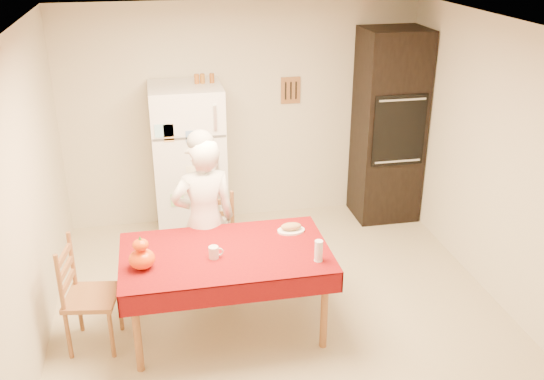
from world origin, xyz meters
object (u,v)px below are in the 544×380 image
object	(u,v)px
seated_woman	(204,221)
coffee_mug	(214,252)
refrigerator	(189,163)
oven_cabinet	(388,127)
bread_plate	(291,231)
pumpkin_lower	(142,259)
chair_left	(83,291)
wine_glass	(319,251)
chair_far	(213,239)
dining_table	(226,259)

from	to	relation	value
seated_woman	coffee_mug	world-z (taller)	seated_woman
refrigerator	oven_cabinet	size ratio (longest dim) A/B	0.77
bread_plate	oven_cabinet	bearing A→B (deg)	47.51
refrigerator	seated_woman	bearing A→B (deg)	-88.61
pumpkin_lower	bread_plate	world-z (taller)	pumpkin_lower
chair_left	seated_woman	size ratio (longest dim) A/B	0.60
pumpkin_lower	chair_left	bearing A→B (deg)	162.58
oven_cabinet	bread_plate	bearing A→B (deg)	-132.49
pumpkin_lower	wine_glass	distance (m)	1.38
wine_glass	bread_plate	size ratio (longest dim) A/B	0.73
pumpkin_lower	chair_far	bearing A→B (deg)	53.05
wine_glass	bread_plate	bearing A→B (deg)	100.68
chair_left	bread_plate	xyz separation A→B (m)	(1.76, 0.21, 0.26)
dining_table	refrigerator	bearing A→B (deg)	94.61
refrigerator	dining_table	world-z (taller)	refrigerator
refrigerator	chair_left	xyz separation A→B (m)	(-1.01, -1.82, -0.34)
oven_cabinet	chair_far	size ratio (longest dim) A/B	2.32
oven_cabinet	chair_left	xyz separation A→B (m)	(-3.29, -1.87, -0.59)
refrigerator	coffee_mug	size ratio (longest dim) A/B	17.00
oven_cabinet	coffee_mug	size ratio (longest dim) A/B	22.00
oven_cabinet	seated_woman	size ratio (longest dim) A/B	1.40
wine_glass	chair_far	bearing A→B (deg)	126.37
chair_far	refrigerator	bearing A→B (deg)	108.42
refrigerator	wine_glass	size ratio (longest dim) A/B	9.66
oven_cabinet	coffee_mug	bearing A→B (deg)	-138.36
oven_cabinet	chair_left	world-z (taller)	oven_cabinet
seated_woman	wine_glass	bearing A→B (deg)	127.43
pumpkin_lower	wine_glass	world-z (taller)	wine_glass
dining_table	seated_woman	distance (m)	0.56
chair_far	chair_left	distance (m)	1.31
wine_glass	pumpkin_lower	bearing A→B (deg)	173.09
oven_cabinet	wine_glass	distance (m)	2.62
refrigerator	chair_far	xyz separation A→B (m)	(0.12, -1.14, -0.34)
dining_table	chair_left	xyz separation A→B (m)	(-1.16, 0.03, -0.18)
coffee_mug	chair_far	bearing A→B (deg)	84.97
chair_far	seated_woman	xyz separation A→B (m)	(-0.09, -0.17, 0.28)
wine_glass	refrigerator	bearing A→B (deg)	111.77
chair_left	seated_woman	world-z (taller)	seated_woman
refrigerator	chair_far	distance (m)	1.20
seated_woman	wine_glass	size ratio (longest dim) A/B	8.96
refrigerator	bread_plate	world-z (taller)	refrigerator
chair_far	chair_left	size ratio (longest dim) A/B	1.00
oven_cabinet	bread_plate	distance (m)	2.28
pumpkin_lower	bread_plate	xyz separation A→B (m)	(1.27, 0.36, -0.07)
seated_woman	pumpkin_lower	distance (m)	0.86
chair_left	pumpkin_lower	bearing A→B (deg)	-98.45
chair_left	wine_glass	xyz separation A→B (m)	(1.86, -0.32, 0.34)
refrigerator	oven_cabinet	distance (m)	2.29
oven_cabinet	chair_left	size ratio (longest dim) A/B	2.32
seated_woman	coffee_mug	distance (m)	0.62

